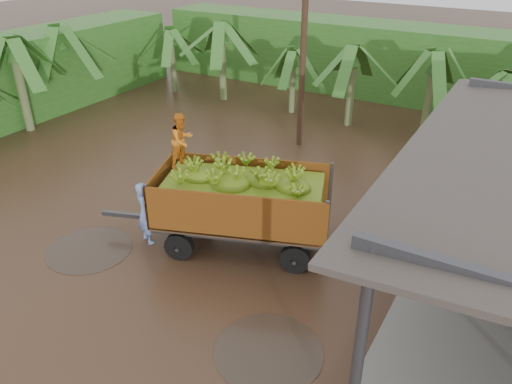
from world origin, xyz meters
TOP-DOWN VIEW (x-y plane):
  - ground at (0.00, 0.00)m, footprint 100.00×100.00m
  - hedge_north at (-2.00, 16.00)m, footprint 22.00×3.00m
  - hedge_west at (-14.00, 4.00)m, footprint 3.00×18.00m
  - banana_trailer at (0.56, 0.36)m, footprint 6.57×3.73m
  - man_blue at (-1.85, -0.86)m, footprint 0.80×0.66m
  - utility_pole at (-1.25, 7.73)m, footprint 1.20×0.24m
  - banana_plants at (-5.30, 6.83)m, footprint 24.73×20.91m

SIDE VIEW (x-z plane):
  - ground at x=0.00m, z-range 0.00..0.00m
  - man_blue at x=-1.85m, z-range 0.00..1.86m
  - banana_trailer at x=0.56m, z-range -0.42..3.26m
  - hedge_north at x=-2.00m, z-range 0.00..3.60m
  - hedge_west at x=-14.00m, z-range 0.00..3.60m
  - banana_plants at x=-5.30m, z-range -0.19..3.91m
  - utility_pole at x=-1.25m, z-range 0.06..8.43m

